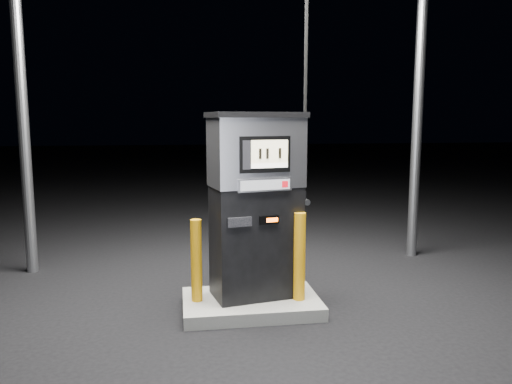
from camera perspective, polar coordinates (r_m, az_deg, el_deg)
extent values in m
plane|color=black|center=(6.09, -0.57, -13.31)|extent=(80.00, 80.00, 0.00)
cube|color=slate|center=(6.07, -0.57, -12.65)|extent=(1.60, 1.00, 0.15)
cylinder|color=gray|center=(7.92, -25.09, 7.55)|extent=(0.16, 0.16, 4.50)
cylinder|color=gray|center=(8.51, 17.96, 7.92)|extent=(0.16, 0.16, 4.50)
cube|color=black|center=(5.95, -0.03, -5.64)|extent=(1.10, 0.76, 1.32)
cube|color=silver|center=(5.79, -0.03, 4.56)|extent=(1.12, 0.78, 0.79)
cube|color=black|center=(5.78, -0.03, 8.80)|extent=(1.17, 0.83, 0.06)
cube|color=black|center=(5.50, 1.04, 4.31)|extent=(0.59, 0.14, 0.40)
cube|color=beige|center=(5.50, 1.57, 4.64)|extent=(0.43, 0.09, 0.25)
cube|color=white|center=(5.51, 1.57, 3.05)|extent=(0.43, 0.09, 0.05)
cube|color=silver|center=(5.54, 1.03, 0.82)|extent=(0.63, 0.15, 0.15)
cube|color=gray|center=(5.52, 1.10, 0.80)|extent=(0.57, 0.11, 0.11)
cube|color=#B40C15|center=(5.60, 3.33, 0.90)|extent=(0.07, 0.02, 0.07)
cube|color=black|center=(5.62, 1.52, -3.21)|extent=(0.23, 0.06, 0.10)
cube|color=#FA580C|center=(5.62, 1.86, -3.22)|extent=(0.14, 0.03, 0.05)
cube|color=black|center=(5.51, -1.87, -3.46)|extent=(0.27, 0.08, 0.11)
cube|color=black|center=(6.07, 4.92, -1.08)|extent=(0.14, 0.21, 0.26)
cylinder|color=gray|center=(6.09, 5.46, -1.05)|extent=(0.12, 0.24, 0.07)
cylinder|color=black|center=(6.01, 5.73, 15.72)|extent=(0.04, 0.04, 3.28)
cylinder|color=orange|center=(5.84, -6.83, -7.78)|extent=(0.17, 0.17, 0.96)
cylinder|color=orange|center=(5.86, 4.99, -7.35)|extent=(0.18, 0.18, 1.03)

